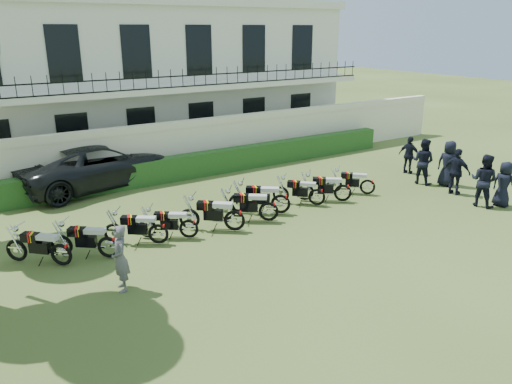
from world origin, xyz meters
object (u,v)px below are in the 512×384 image
Objects in this scene: motorcycle_5 at (269,207)px; officer_1 at (484,180)px; motorcycle_9 at (368,183)px; inspector at (120,258)px; officer_5 at (409,155)px; suv at (97,165)px; motorcycle_4 at (235,216)px; motorcycle_6 at (281,199)px; motorcycle_8 at (343,189)px; motorcycle_1 at (108,242)px; officer_4 at (423,161)px; motorcycle_2 at (158,229)px; officer_3 at (448,163)px; motorcycle_7 at (317,193)px; motorcycle_0 at (61,249)px; officer_2 at (457,172)px; officer_0 at (504,184)px; motorcycle_3 at (189,224)px.

officer_1 reaches higher than motorcycle_5.
inspector is (-10.22, -2.01, 0.37)m from motorcycle_9.
suv is at bearing 50.13° from officer_5.
motorcycle_6 is (2.09, 0.46, 0.01)m from motorcycle_4.
motorcycle_8 is 0.26× the size of suv.
motorcycle_1 is 0.94× the size of motorcycle_4.
officer_4 reaches higher than inspector.
motorcycle_2 is 12.01m from officer_3.
officer_3 is at bearing -59.04° from motorcycle_2.
suv reaches higher than motorcycle_7.
motorcycle_7 is at bearing 118.34° from motorcycle_8.
motorcycle_1 reaches higher than motorcycle_7.
inspector reaches higher than motorcycle_0.
officer_2 is (4.19, -1.66, 0.39)m from motorcycle_8.
motorcycle_1 is 12.88m from officer_4.
officer_3 reaches higher than motorcycle_2.
motorcycle_0 is 14.83m from officer_5.
motorcycle_8 is 1.19× the size of motorcycle_9.
motorcycle_8 is 0.99× the size of inspector.
officer_0 is 0.88× the size of officer_4.
officer_1 is at bearing 155.90° from officer_4.
motorcycle_3 is 6.82m from suv.
motorcycle_5 is at bearing 138.64° from motorcycle_9.
officer_5 is at bearing -28.04° from officer_1.
motorcycle_7 is at bearing 43.72° from officer_1.
motorcycle_8 is 1.00× the size of officer_0.
motorcycle_8 is 0.86× the size of officer_1.
motorcycle_4 reaches higher than motorcycle_7.
motorcycle_5 is (3.73, -0.27, 0.04)m from motorcycle_2.
motorcycle_5 is (1.35, 0.10, -0.01)m from motorcycle_4.
suv is (-0.74, 6.77, 0.41)m from motorcycle_3.
motorcycle_1 is 13.66m from officer_5.
motorcycle_9 is 0.84× the size of officer_5.
motorcycle_4 is at bearing -50.46° from motorcycle_0.
motorcycle_6 is at bearing -27.52° from motorcycle_5.
motorcycle_1 is 9.96m from motorcycle_9.
motorcycle_0 is 14.73m from officer_0.
suv reaches higher than motorcycle_0.
motorcycle_6 is 1.06× the size of officer_0.
motorcycle_4 is (2.37, -0.37, 0.04)m from motorcycle_2.
motorcycle_9 is (9.96, 0.12, -0.03)m from motorcycle_1.
motorcycle_6 reaches higher than motorcycle_4.
motorcycle_1 is 0.92× the size of motorcycle_6.
motorcycle_5 is at bearing -164.45° from suv.
officer_0 is 3.37m from officer_4.
motorcycle_8 is at bearing 89.35° from officer_5.
motorcycle_4 is 1.03× the size of motorcycle_8.
officer_1 is 1.07× the size of officer_2.
motorcycle_0 is at bearing 122.08° from motorcycle_3.
officer_1 is at bearing -143.74° from suv.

